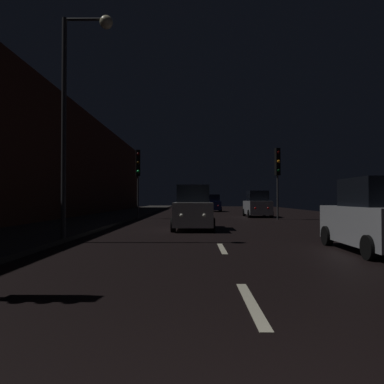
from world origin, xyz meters
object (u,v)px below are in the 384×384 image
at_px(traffic_light_far_right, 278,167).
at_px(car_approaching_headlights, 193,209).
at_px(car_parked_right_near, 376,218).
at_px(car_distant_taillights, 213,204).
at_px(traffic_light_far_left, 138,169).
at_px(streetlamp_overhead, 77,93).
at_px(car_parked_right_far, 257,205).

relative_size(traffic_light_far_right, car_approaching_headlights, 1.20).
xyz_separation_m(traffic_light_far_right, car_parked_right_near, (-0.80, -15.26, -2.70)).
height_order(car_parked_right_near, car_distant_taillights, car_parked_right_near).
bearing_deg(traffic_light_far_right, traffic_light_far_left, -106.93).
relative_size(car_approaching_headlights, car_parked_right_near, 1.04).
relative_size(traffic_light_far_left, car_distant_taillights, 1.31).
bearing_deg(car_approaching_headlights, traffic_light_far_right, 144.02).
bearing_deg(car_parked_right_near, traffic_light_far_left, 29.26).
xyz_separation_m(traffic_light_far_left, car_distant_taillights, (6.18, 14.76, -2.76)).
bearing_deg(traffic_light_far_right, streetlamp_overhead, -47.46).
xyz_separation_m(car_approaching_headlights, car_parked_right_near, (5.03, -7.22, -0.03)).
height_order(car_approaching_headlights, car_parked_right_far, car_approaching_headlights).
bearing_deg(streetlamp_overhead, car_parked_right_near, -12.88).
relative_size(traffic_light_far_left, car_parked_right_near, 1.25).
distance_m(traffic_light_far_right, car_distant_taillights, 16.40).
bearing_deg(traffic_light_far_left, car_parked_right_far, 93.56).
relative_size(traffic_light_far_right, streetlamp_overhead, 0.66).
height_order(streetlamp_overhead, car_parked_right_near, streetlamp_overhead).
bearing_deg(traffic_light_far_right, car_distant_taillights, -178.03).
bearing_deg(car_parked_right_far, streetlamp_overhead, 152.35).
relative_size(car_parked_right_near, car_distant_taillights, 1.05).
height_order(traffic_light_far_right, car_approaching_headlights, traffic_light_far_right).
bearing_deg(car_parked_right_far, car_parked_right_near, -180.00).
bearing_deg(car_distant_taillights, traffic_light_far_left, 157.29).
bearing_deg(car_parked_right_near, car_approaching_headlights, 34.89).
relative_size(traffic_light_far_left, car_parked_right_far, 1.21).
height_order(traffic_light_far_left, streetlamp_overhead, streetlamp_overhead).
height_order(traffic_light_far_right, car_parked_right_near, traffic_light_far_right).
bearing_deg(car_distant_taillights, car_approaching_headlights, 174.91).
bearing_deg(traffic_light_far_right, car_parked_right_far, -178.96).
bearing_deg(streetlamp_overhead, car_distant_taillights, 78.41).
bearing_deg(car_distant_taillights, car_parked_right_near, -174.63).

